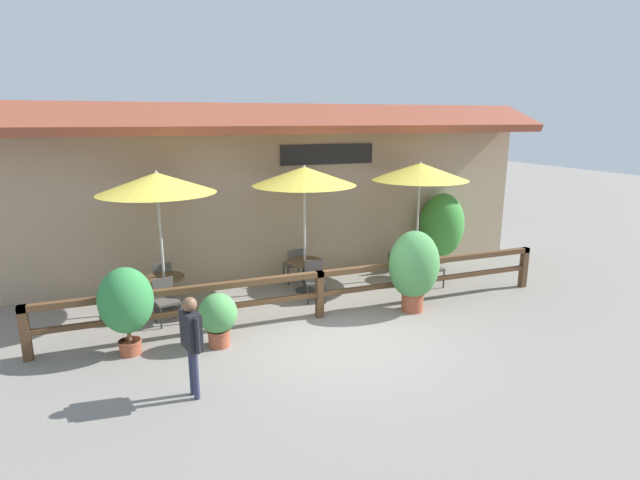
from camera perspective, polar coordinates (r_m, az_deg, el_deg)
name	(u,v)px	position (r m, az deg, el deg)	size (l,w,h in m)	color
ground_plane	(340,338)	(9.23, 2.35, -11.08)	(60.00, 60.00, 0.00)	gray
building_facade	(275,190)	(12.36, -5.15, 5.75)	(14.28, 1.49, 4.23)	tan
patio_railing	(320,284)	(9.87, -0.04, -5.03)	(10.40, 0.14, 0.95)	brown
patio_umbrella_near	(157,183)	(10.29, -18.16, 6.20)	(2.30, 2.30, 2.88)	#B7B2A8
dining_table_near	(165,284)	(10.74, -17.34, -4.80)	(0.81, 0.81, 0.72)	#4C3826
chair_near_streetside	(166,298)	(10.14, -17.22, -6.40)	(0.50, 0.50, 0.86)	#514C47
chair_near_wallside	(162,279)	(11.39, -17.66, -4.22)	(0.48, 0.48, 0.86)	#514C47
patio_umbrella_middle	(304,176)	(10.99, -1.82, 7.31)	(2.30, 2.30, 2.88)	#B7B2A8
dining_table_middle	(305,267)	(11.41, -1.74, -3.07)	(0.81, 0.81, 0.72)	#4C3826
chair_middle_streetside	(315,278)	(10.86, -0.62, -4.42)	(0.49, 0.49, 0.86)	#514C47
chair_middle_wallside	(294,263)	(12.00, -2.98, -2.66)	(0.43, 0.43, 0.86)	#514C47
patio_umbrella_far	(420,172)	(12.17, 11.36, 7.67)	(2.30, 2.30, 2.88)	#B7B2A8
dining_table_far	(416,256)	(12.55, 10.91, -1.75)	(0.81, 0.81, 0.72)	#4C3826
chair_far_streetside	(431,266)	(12.04, 12.58, -2.92)	(0.44, 0.44, 0.86)	#514C47
chair_far_wallside	(401,252)	(13.10, 9.25, -1.42)	(0.49, 0.49, 0.86)	#514C47
potted_plant_broad_leaf	(218,317)	(8.87, -11.59, -8.59)	(0.67, 0.60, 0.96)	#9E4C33
potted_plant_tall_tropical	(414,267)	(10.29, 10.69, -3.02)	(1.05, 0.94, 1.69)	#9E4C33
potted_plant_small_flowering	(126,302)	(8.87, -21.29, -6.67)	(0.88, 0.80, 1.52)	#9E4C33
potted_plant_corner_fern	(442,226)	(14.02, 13.74, 1.56)	(1.24, 1.11, 1.91)	#B7AD99
pedestrian	(191,334)	(7.25, -14.49, -10.34)	(0.27, 0.52, 1.50)	#2D334C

